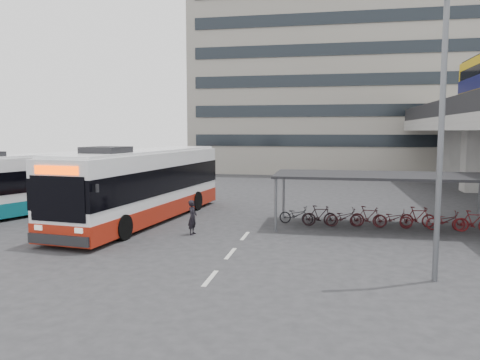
% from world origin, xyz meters
% --- Properties ---
extents(ground, '(120.00, 120.00, 0.00)m').
position_xyz_m(ground, '(0.00, 0.00, 0.00)').
color(ground, '#28282B').
rests_on(ground, ground).
extents(bike_shelter, '(10.00, 4.00, 2.54)m').
position_xyz_m(bike_shelter, '(8.47, 3.00, 1.30)').
color(bike_shelter, '#595B60').
rests_on(bike_shelter, ground).
extents(office_block, '(30.00, 15.00, 25.00)m').
position_xyz_m(office_block, '(6.00, 36.00, 12.50)').
color(office_block, gray).
rests_on(office_block, ground).
extents(road_markings, '(0.15, 7.60, 0.01)m').
position_xyz_m(road_markings, '(2.50, -3.00, 0.01)').
color(road_markings, beige).
rests_on(road_markings, ground).
extents(bus_main, '(4.34, 13.34, 3.88)m').
position_xyz_m(bus_main, '(-3.20, 2.57, 1.80)').
color(bus_main, white).
rests_on(bus_main, ground).
extents(bus_teal, '(6.75, 12.03, 3.52)m').
position_xyz_m(bus_teal, '(-10.10, 3.79, 1.64)').
color(bus_teal, white).
rests_on(bus_teal, ground).
extents(pedestrian, '(0.41, 0.58, 1.53)m').
position_xyz_m(pedestrian, '(0.17, -0.12, 0.76)').
color(pedestrian, black).
rests_on(pedestrian, ground).
extents(lamp_post, '(1.46, 0.62, 8.55)m').
position_xyz_m(lamp_post, '(9.18, -4.98, 4.87)').
color(lamp_post, '#595B60').
rests_on(lamp_post, ground).
extents(sign_totem_north, '(0.52, 0.22, 2.38)m').
position_xyz_m(sign_totem_north, '(-14.10, 9.49, 1.23)').
color(sign_totem_north, '#A60A12').
rests_on(sign_totem_north, ground).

